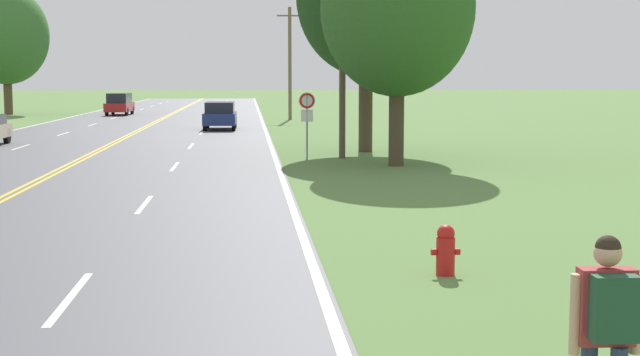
{
  "coord_description": "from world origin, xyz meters",
  "views": [
    {
      "loc": [
        6.09,
        -4.73,
        3.04
      ],
      "look_at": [
        7.38,
        10.95,
        1.24
      ],
      "focal_mm": 50.0,
      "sensor_mm": 36.0,
      "label": 1
    }
  ],
  "objects_px": {
    "fire_hydrant": "(446,249)",
    "car_dark_blue_van_approaching": "(220,115)",
    "hitchhiker_person": "(607,319)",
    "car_red_van_mid_near": "(119,104)",
    "tree_left_verge": "(397,8)",
    "traffic_sign": "(307,109)",
    "tree_behind_sign": "(6,36)"
  },
  "relations": [
    {
      "from": "tree_behind_sign",
      "to": "car_red_van_mid_near",
      "type": "height_order",
      "value": "tree_behind_sign"
    },
    {
      "from": "hitchhiker_person",
      "to": "car_dark_blue_van_approaching",
      "type": "relative_size",
      "value": 0.41
    },
    {
      "from": "tree_left_verge",
      "to": "tree_behind_sign",
      "type": "relative_size",
      "value": 0.82
    },
    {
      "from": "traffic_sign",
      "to": "car_dark_blue_van_approaching",
      "type": "bearing_deg",
      "value": 101.14
    },
    {
      "from": "fire_hydrant",
      "to": "tree_behind_sign",
      "type": "xyz_separation_m",
      "value": [
        -22.12,
        60.2,
        5.87
      ]
    },
    {
      "from": "hitchhiker_person",
      "to": "car_red_van_mid_near",
      "type": "relative_size",
      "value": 0.39
    },
    {
      "from": "tree_behind_sign",
      "to": "traffic_sign",
      "type": "bearing_deg",
      "value": -62.46
    },
    {
      "from": "car_red_van_mid_near",
      "to": "hitchhiker_person",
      "type": "bearing_deg",
      "value": -167.26
    },
    {
      "from": "hitchhiker_person",
      "to": "car_red_van_mid_near",
      "type": "distance_m",
      "value": 66.22
    },
    {
      "from": "traffic_sign",
      "to": "tree_left_verge",
      "type": "height_order",
      "value": "tree_left_verge"
    },
    {
      "from": "car_dark_blue_van_approaching",
      "to": "tree_behind_sign",
      "type": "bearing_deg",
      "value": -140.56
    },
    {
      "from": "hitchhiker_person",
      "to": "traffic_sign",
      "type": "bearing_deg",
      "value": 3.42
    },
    {
      "from": "fire_hydrant",
      "to": "car_dark_blue_van_approaching",
      "type": "distance_m",
      "value": 38.62
    },
    {
      "from": "traffic_sign",
      "to": "car_red_van_mid_near",
      "type": "relative_size",
      "value": 0.54
    },
    {
      "from": "tree_behind_sign",
      "to": "car_red_van_mid_near",
      "type": "relative_size",
      "value": 2.24
    },
    {
      "from": "hitchhiker_person",
      "to": "traffic_sign",
      "type": "xyz_separation_m",
      "value": [
        -0.72,
        25.76,
        0.78
      ]
    },
    {
      "from": "hitchhiker_person",
      "to": "tree_left_verge",
      "type": "xyz_separation_m",
      "value": [
        2.15,
        23.11,
        4.26
      ]
    },
    {
      "from": "traffic_sign",
      "to": "tree_behind_sign",
      "type": "bearing_deg",
      "value": 117.54
    },
    {
      "from": "traffic_sign",
      "to": "tree_left_verge",
      "type": "xyz_separation_m",
      "value": [
        2.87,
        -2.66,
        3.48
      ]
    },
    {
      "from": "fire_hydrant",
      "to": "hitchhiker_person",
      "type": "bearing_deg",
      "value": -90.99
    },
    {
      "from": "hitchhiker_person",
      "to": "tree_behind_sign",
      "type": "xyz_separation_m",
      "value": [
        -22.01,
        66.59,
        5.19
      ]
    },
    {
      "from": "tree_left_verge",
      "to": "car_dark_blue_van_approaching",
      "type": "height_order",
      "value": "tree_left_verge"
    },
    {
      "from": "traffic_sign",
      "to": "tree_behind_sign",
      "type": "distance_m",
      "value": 46.26
    },
    {
      "from": "car_red_van_mid_near",
      "to": "tree_left_verge",
      "type": "bearing_deg",
      "value": -158.68
    },
    {
      "from": "tree_left_verge",
      "to": "car_red_van_mid_near",
      "type": "distance_m",
      "value": 44.7
    },
    {
      "from": "traffic_sign",
      "to": "tree_behind_sign",
      "type": "relative_size",
      "value": 0.24
    },
    {
      "from": "hitchhiker_person",
      "to": "tree_left_verge",
      "type": "height_order",
      "value": "tree_left_verge"
    },
    {
      "from": "tree_behind_sign",
      "to": "car_dark_blue_van_approaching",
      "type": "distance_m",
      "value": 28.55
    },
    {
      "from": "tree_left_verge",
      "to": "hitchhiker_person",
      "type": "bearing_deg",
      "value": -95.33
    },
    {
      "from": "hitchhiker_person",
      "to": "car_dark_blue_van_approaching",
      "type": "xyz_separation_m",
      "value": [
        -4.45,
        44.74,
        -0.22
      ]
    },
    {
      "from": "tree_left_verge",
      "to": "car_dark_blue_van_approaching",
      "type": "distance_m",
      "value": 23.06
    },
    {
      "from": "hitchhiker_person",
      "to": "car_red_van_mid_near",
      "type": "bearing_deg",
      "value": 13.13
    }
  ]
}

